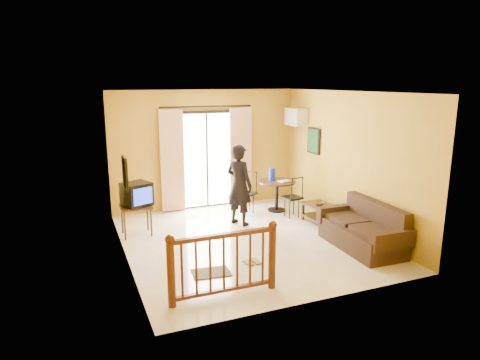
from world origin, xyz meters
name	(u,v)px	position (x,y,z in m)	size (l,w,h in m)	color
ground	(247,240)	(0.00, 0.00, 0.00)	(5.00, 5.00, 0.00)	beige
room_shell	(247,153)	(0.00, 0.00, 1.70)	(5.00, 5.00, 5.00)	white
balcony_door	(207,159)	(0.00, 2.43, 1.19)	(2.25, 0.14, 2.46)	black
tv_table	(136,209)	(-1.90, 1.12, 0.53)	(0.61, 0.51, 0.61)	black
television	(137,194)	(-1.87, 1.11, 0.84)	(0.64, 0.61, 0.45)	black
picture_left	(125,173)	(-2.22, -0.20, 1.55)	(0.05, 0.42, 0.52)	black
dining_table	(277,187)	(1.41, 1.54, 0.57)	(0.86, 0.86, 0.72)	black
water_jug	(272,174)	(1.33, 1.64, 0.87)	(0.16, 0.16, 0.30)	#1424BD
serving_tray	(284,181)	(1.56, 1.44, 0.73)	(0.28, 0.18, 0.02)	white
dining_chairs	(269,214)	(1.11, 1.33, 0.00)	(1.31, 1.21, 0.95)	black
air_conditioner	(296,117)	(2.09, 1.95, 2.15)	(0.31, 0.60, 0.40)	silver
botanical_print	(314,141)	(2.22, 1.30, 1.65)	(0.05, 0.50, 0.60)	black
coffee_table	(321,212)	(1.85, 0.29, 0.28)	(0.52, 0.93, 0.41)	black
bowl	(320,203)	(1.85, 0.37, 0.44)	(0.19, 0.19, 0.06)	brown
sofa	(364,231)	(1.86, -1.12, 0.32)	(0.87, 1.79, 0.85)	black
standing_person	(239,185)	(0.23, 0.97, 0.86)	(0.63, 0.41, 1.72)	black
stair_balustrade	(224,260)	(-1.15, -1.90, 0.56)	(1.63, 0.13, 1.04)	#471E0F
doormat	(211,273)	(-1.09, -1.11, 0.01)	(0.60, 0.40, 0.02)	#595347
sandals	(252,262)	(-0.32, -0.99, 0.01)	(0.27, 0.26, 0.03)	brown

